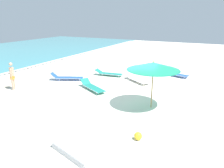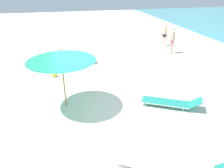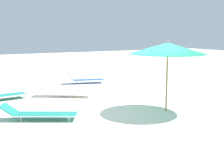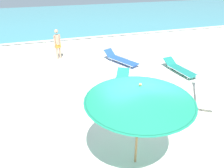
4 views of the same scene
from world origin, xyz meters
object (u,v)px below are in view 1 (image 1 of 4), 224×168
object	(u,v)px
sun_lounger_under_umbrella	(137,79)
lounger_stack	(74,151)
beach_ball	(138,136)
sun_lounger_near_water_right	(92,87)
beach_umbrella	(153,66)
sun_lounger_mid_beach_solo	(175,73)
sun_lounger_beside_umbrella	(67,77)
beachgoer_wading_adult	(12,74)
sun_lounger_near_water_left	(109,73)

from	to	relation	value
sun_lounger_under_umbrella	lounger_stack	bearing A→B (deg)	-138.71
beach_ball	sun_lounger_near_water_right	bearing A→B (deg)	47.64
lounger_stack	beach_ball	world-z (taller)	beach_ball
beach_umbrella	beach_ball	world-z (taller)	beach_umbrella
lounger_stack	sun_lounger_near_water_right	world-z (taller)	sun_lounger_near_water_right
sun_lounger_mid_beach_solo	beach_ball	xyz separation A→B (m)	(-9.93, -0.62, -0.07)
sun_lounger_near_water_right	beach_ball	xyz separation A→B (m)	(-4.23, -4.64, -0.05)
beach_umbrella	beach_ball	distance (m)	3.81
beach_umbrella	sun_lounger_mid_beach_solo	distance (m)	7.00
sun_lounger_beside_umbrella	sun_lounger_mid_beach_solo	world-z (taller)	sun_lounger_mid_beach_solo
beach_umbrella	sun_lounger_mid_beach_solo	world-z (taller)	beach_umbrella
sun_lounger_beside_umbrella	sun_lounger_near_water_right	world-z (taller)	sun_lounger_beside_umbrella
sun_lounger_beside_umbrella	beach_ball	distance (m)	9.15
sun_lounger_under_umbrella	beach_ball	bearing A→B (deg)	-125.10
beachgoer_wading_adult	sun_lounger_under_umbrella	bearing A→B (deg)	-81.59
sun_lounger_beside_umbrella	beachgoer_wading_adult	distance (m)	3.76
lounger_stack	beach_ball	xyz separation A→B (m)	(1.85, -1.59, 0.03)
sun_lounger_beside_umbrella	sun_lounger_mid_beach_solo	bearing A→B (deg)	-82.04
sun_lounger_near_water_left	sun_lounger_near_water_right	bearing A→B (deg)	-176.65
sun_lounger_mid_beach_solo	sun_lounger_under_umbrella	bearing A→B (deg)	156.77
sun_lounger_mid_beach_solo	beach_ball	world-z (taller)	sun_lounger_mid_beach_solo
sun_lounger_near_water_right	beachgoer_wading_adult	world-z (taller)	beachgoer_wading_adult
sun_lounger_near_water_left	beachgoer_wading_adult	size ratio (longest dim) A/B	1.26
sun_lounger_near_water_right	sun_lounger_mid_beach_solo	distance (m)	6.98
lounger_stack	sun_lounger_mid_beach_solo	size ratio (longest dim) A/B	0.97
sun_lounger_beside_umbrella	beachgoer_wading_adult	size ratio (longest dim) A/B	1.32
beach_umbrella	beachgoer_wading_adult	xyz separation A→B (m)	(-1.20, 8.65, -1.16)
sun_lounger_under_umbrella	beachgoer_wading_adult	world-z (taller)	beachgoer_wading_adult
lounger_stack	sun_lounger_beside_umbrella	size ratio (longest dim) A/B	0.85
sun_lounger_under_umbrella	beach_ball	size ratio (longest dim) A/B	7.27
beach_ball	sun_lounger_near_water_left	bearing A→B (deg)	34.46
lounger_stack	beach_ball	bearing A→B (deg)	-24.28
sun_lounger_near_water_left	beach_ball	world-z (taller)	sun_lounger_near_water_left
lounger_stack	sun_lounger_under_umbrella	xyz separation A→B (m)	(9.05, 1.17, 0.08)
beach_ball	beach_umbrella	bearing A→B (deg)	8.51
beach_umbrella	sun_lounger_under_umbrella	world-z (taller)	beach_umbrella
sun_lounger_near_water_left	beach_ball	xyz separation A→B (m)	(-7.73, -5.31, -0.05)
sun_lounger_near_water_left	sun_lounger_mid_beach_solo	world-z (taller)	sun_lounger_mid_beach_solo
beach_ball	sun_lounger_beside_umbrella	bearing A→B (deg)	54.73
sun_lounger_under_umbrella	sun_lounger_beside_umbrella	size ratio (longest dim) A/B	0.96
sun_lounger_beside_umbrella	sun_lounger_near_water_right	distance (m)	3.02
lounger_stack	sun_lounger_under_umbrella	bearing A→B (deg)	23.86
sun_lounger_near_water_right	sun_lounger_mid_beach_solo	world-z (taller)	sun_lounger_mid_beach_solo
beach_umbrella	sun_lounger_near_water_right	bearing A→B (deg)	76.14
beach_ball	sun_lounger_under_umbrella	bearing A→B (deg)	21.00
sun_lounger_under_umbrella	sun_lounger_mid_beach_solo	xyz separation A→B (m)	(2.73, -2.14, 0.02)
sun_lounger_near_water_right	sun_lounger_beside_umbrella	bearing A→B (deg)	98.39
sun_lounger_near_water_left	sun_lounger_near_water_right	size ratio (longest dim) A/B	0.95
beachgoer_wading_adult	beach_umbrella	bearing A→B (deg)	-112.94
beach_umbrella	beach_ball	xyz separation A→B (m)	(-3.20, -0.48, -2.00)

